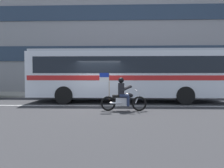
% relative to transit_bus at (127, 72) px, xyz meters
% --- Properties ---
extents(ground_plane, '(60.00, 60.00, 0.00)m').
position_rel_transit_bus_xyz_m(ground_plane, '(-1.66, -1.19, -1.88)').
color(ground_plane, '#2B2B2D').
extents(sidewalk_curb, '(28.00, 3.80, 0.15)m').
position_rel_transit_bus_xyz_m(sidewalk_curb, '(-1.66, 3.91, -1.81)').
color(sidewalk_curb, gray).
rests_on(sidewalk_curb, ground_plane).
extents(lane_center_stripe, '(26.60, 0.14, 0.01)m').
position_rel_transit_bus_xyz_m(lane_center_stripe, '(-1.66, -1.79, -1.88)').
color(lane_center_stripe, silver).
rests_on(lane_center_stripe, ground_plane).
extents(office_building_facade, '(28.00, 0.89, 10.73)m').
position_rel_transit_bus_xyz_m(office_building_facade, '(-1.66, 6.19, 3.49)').
color(office_building_facade, gray).
rests_on(office_building_facade, ground_plane).
extents(transit_bus, '(11.92, 2.63, 3.22)m').
position_rel_transit_bus_xyz_m(transit_bus, '(0.00, 0.00, 0.00)').
color(transit_bus, silver).
rests_on(transit_bus, ground_plane).
extents(motorcycle_with_rider, '(2.20, 0.64, 1.78)m').
position_rel_transit_bus_xyz_m(motorcycle_with_rider, '(-0.32, -3.32, -1.22)').
color(motorcycle_with_rider, black).
rests_on(motorcycle_with_rider, ground_plane).
extents(fire_hydrant, '(0.22, 0.30, 0.75)m').
position_rel_transit_bus_xyz_m(fire_hydrant, '(-4.48, 2.55, -1.37)').
color(fire_hydrant, gold).
rests_on(fire_hydrant, sidewalk_curb).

